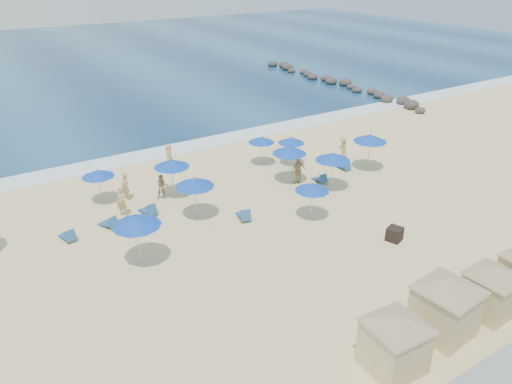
% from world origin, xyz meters
% --- Properties ---
extents(ground, '(160.00, 160.00, 0.00)m').
position_xyz_m(ground, '(0.00, 0.00, 0.00)').
color(ground, beige).
rests_on(ground, ground).
extents(ocean, '(160.00, 80.00, 0.06)m').
position_xyz_m(ocean, '(0.00, 55.00, 0.03)').
color(ocean, navy).
rests_on(ocean, ground).
extents(surf_line, '(160.00, 2.50, 0.08)m').
position_xyz_m(surf_line, '(0.00, 15.50, 0.04)').
color(surf_line, white).
rests_on(surf_line, ground).
extents(rock_jetty, '(2.56, 26.66, 0.96)m').
position_xyz_m(rock_jetty, '(24.01, 24.90, 0.36)').
color(rock_jetty, '#2E2826').
rests_on(rock_jetty, ground).
extents(trash_bin, '(0.96, 0.96, 0.75)m').
position_xyz_m(trash_bin, '(3.73, -3.30, 0.37)').
color(trash_bin, black).
rests_on(trash_bin, ground).
extents(cabana_0, '(4.22, 4.22, 2.65)m').
position_xyz_m(cabana_0, '(-3.15, -9.66, 1.52)').
color(cabana_0, '#CFBC8D').
rests_on(cabana_0, ground).
extents(cabana_1, '(4.57, 4.57, 2.88)m').
position_xyz_m(cabana_1, '(-0.04, -9.40, 1.65)').
color(cabana_1, '#CFBC8D').
rests_on(cabana_1, ground).
extents(cabana_2, '(4.05, 4.05, 2.54)m').
position_xyz_m(cabana_2, '(2.64, -9.62, 1.46)').
color(cabana_2, '#CFBC8D').
rests_on(cabana_2, ground).
extents(umbrella_1, '(1.96, 1.96, 2.23)m').
position_xyz_m(umbrella_1, '(-8.10, 9.63, 1.94)').
color(umbrella_1, '#A5A8AD').
rests_on(umbrella_1, ground).
extents(umbrella_2, '(2.40, 2.40, 2.73)m').
position_xyz_m(umbrella_2, '(-8.48, 1.96, 2.37)').
color(umbrella_2, '#A5A8AD').
rests_on(umbrella_2, ground).
extents(umbrella_3, '(2.24, 2.24, 2.55)m').
position_xyz_m(umbrella_3, '(-3.97, 8.07, 2.21)').
color(umbrella_3, '#A5A8AD').
rests_on(umbrella_3, ground).
extents(umbrella_4, '(2.26, 2.26, 2.57)m').
position_xyz_m(umbrella_4, '(-4.03, 4.74, 2.23)').
color(umbrella_4, '#A5A8AD').
rests_on(umbrella_4, ground).
extents(umbrella_5, '(2.00, 2.00, 2.28)m').
position_xyz_m(umbrella_5, '(1.50, 1.06, 1.98)').
color(umbrella_5, '#A5A8AD').
rests_on(umbrella_5, ground).
extents(umbrella_6, '(2.32, 2.32, 2.64)m').
position_xyz_m(umbrella_6, '(3.39, 5.88, 2.29)').
color(umbrella_6, '#A5A8AD').
rests_on(umbrella_6, ground).
extents(umbrella_7, '(2.28, 2.28, 2.59)m').
position_xyz_m(umbrella_7, '(5.08, 3.50, 2.25)').
color(umbrella_7, '#A5A8AD').
rests_on(umbrella_7, ground).
extents(umbrella_8, '(1.91, 1.91, 2.18)m').
position_xyz_m(umbrella_8, '(3.55, 9.47, 1.89)').
color(umbrella_8, '#A5A8AD').
rests_on(umbrella_8, ground).
extents(umbrella_9, '(1.91, 1.91, 2.17)m').
position_xyz_m(umbrella_9, '(5.28, 8.22, 1.89)').
color(umbrella_9, '#A5A8AD').
rests_on(umbrella_9, ground).
extents(umbrella_10, '(2.37, 2.37, 2.70)m').
position_xyz_m(umbrella_10, '(9.41, 4.64, 2.34)').
color(umbrella_10, '#A5A8AD').
rests_on(umbrella_10, ground).
extents(beach_chair_0, '(0.79, 1.37, 0.71)m').
position_xyz_m(beach_chair_0, '(-10.98, 6.12, 0.25)').
color(beach_chair_0, '#234F82').
rests_on(beach_chair_0, ground).
extents(beach_chair_1, '(1.01, 1.41, 0.71)m').
position_xyz_m(beach_chair_1, '(-8.67, 6.28, 0.25)').
color(beach_chair_1, '#234F82').
rests_on(beach_chair_1, ground).
extents(beach_chair_2, '(0.84, 1.46, 0.76)m').
position_xyz_m(beach_chair_2, '(-6.24, 6.57, 0.26)').
color(beach_chair_2, '#234F82').
rests_on(beach_chair_2, ground).
extents(beach_chair_3, '(0.95, 1.49, 0.76)m').
position_xyz_m(beach_chair_3, '(-1.84, 3.03, 0.26)').
color(beach_chair_3, '#234F82').
rests_on(beach_chair_3, ground).
extents(beach_chair_4, '(0.64, 1.27, 0.68)m').
position_xyz_m(beach_chair_4, '(5.18, 4.68, 0.23)').
color(beach_chair_4, '#234F82').
rests_on(beach_chair_4, ground).
extents(beach_chair_5, '(0.63, 1.29, 0.70)m').
position_xyz_m(beach_chair_5, '(7.99, 5.50, 0.24)').
color(beach_chair_5, '#234F82').
rests_on(beach_chair_5, ground).
extents(beachgoer_0, '(0.77, 0.78, 1.82)m').
position_xyz_m(beachgoer_0, '(-7.57, 7.22, 0.91)').
color(beachgoer_0, tan).
rests_on(beachgoer_0, ground).
extents(beachgoer_1, '(0.90, 0.78, 1.59)m').
position_xyz_m(beachgoer_1, '(-4.71, 8.07, 0.79)').
color(beachgoer_1, tan).
rests_on(beachgoer_1, ground).
extents(beachgoer_2, '(1.10, 0.49, 1.86)m').
position_xyz_m(beachgoer_2, '(3.80, 5.39, 0.93)').
color(beachgoer_2, tan).
rests_on(beachgoer_2, ground).
extents(beachgoer_3, '(0.98, 1.27, 1.74)m').
position_xyz_m(beachgoer_3, '(9.24, 7.12, 0.87)').
color(beachgoer_3, tan).
rests_on(beachgoer_3, ground).
extents(beachgoer_4, '(0.68, 0.88, 1.59)m').
position_xyz_m(beachgoer_4, '(-2.11, 13.00, 0.80)').
color(beachgoer_4, tan).
rests_on(beachgoer_4, ground).
extents(beachgoer_5, '(0.56, 0.73, 1.78)m').
position_xyz_m(beachgoer_5, '(-6.69, 9.16, 0.89)').
color(beachgoer_5, tan).
rests_on(beachgoer_5, ground).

